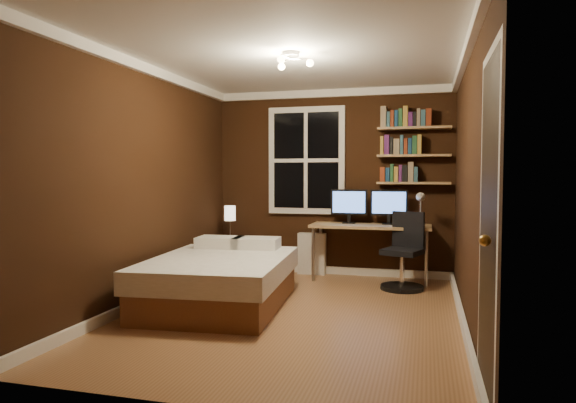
% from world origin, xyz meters
% --- Properties ---
extents(floor, '(4.20, 4.20, 0.00)m').
position_xyz_m(floor, '(0.00, 0.00, 0.00)').
color(floor, brown).
rests_on(floor, ground).
extents(wall_back, '(3.20, 0.04, 2.50)m').
position_xyz_m(wall_back, '(0.00, 2.10, 1.25)').
color(wall_back, black).
rests_on(wall_back, ground).
extents(wall_left, '(0.04, 4.20, 2.50)m').
position_xyz_m(wall_left, '(-1.60, 0.00, 1.25)').
color(wall_left, black).
rests_on(wall_left, ground).
extents(wall_right, '(0.04, 4.20, 2.50)m').
position_xyz_m(wall_right, '(1.60, 0.00, 1.25)').
color(wall_right, black).
rests_on(wall_right, ground).
extents(ceiling, '(3.20, 4.20, 0.02)m').
position_xyz_m(ceiling, '(0.00, 0.00, 2.50)').
color(ceiling, white).
rests_on(ceiling, wall_back).
extents(window, '(1.06, 0.06, 1.46)m').
position_xyz_m(window, '(-0.35, 2.06, 1.55)').
color(window, white).
rests_on(window, wall_back).
extents(door, '(0.03, 0.82, 2.05)m').
position_xyz_m(door, '(1.59, -1.55, 1.02)').
color(door, black).
rests_on(door, ground).
extents(door_knob, '(0.06, 0.06, 0.06)m').
position_xyz_m(door_knob, '(1.55, -1.85, 1.00)').
color(door_knob, '#BD8D39').
rests_on(door_knob, door).
extents(ceiling_fixture, '(0.44, 0.44, 0.18)m').
position_xyz_m(ceiling_fixture, '(0.00, -0.10, 2.40)').
color(ceiling_fixture, beige).
rests_on(ceiling_fixture, ceiling).
extents(bookshelf_lower, '(0.92, 0.22, 0.03)m').
position_xyz_m(bookshelf_lower, '(1.08, 1.98, 1.25)').
color(bookshelf_lower, '#A17B4E').
rests_on(bookshelf_lower, wall_back).
extents(books_row_lower, '(0.48, 0.16, 0.23)m').
position_xyz_m(books_row_lower, '(1.08, 1.98, 1.38)').
color(books_row_lower, maroon).
rests_on(books_row_lower, bookshelf_lower).
extents(bookshelf_middle, '(0.92, 0.22, 0.03)m').
position_xyz_m(bookshelf_middle, '(1.08, 1.98, 1.60)').
color(bookshelf_middle, '#A17B4E').
rests_on(bookshelf_middle, wall_back).
extents(books_row_middle, '(0.54, 0.16, 0.23)m').
position_xyz_m(books_row_middle, '(1.08, 1.98, 1.73)').
color(books_row_middle, navy).
rests_on(books_row_middle, bookshelf_middle).
extents(bookshelf_upper, '(0.92, 0.22, 0.03)m').
position_xyz_m(bookshelf_upper, '(1.08, 1.98, 1.95)').
color(bookshelf_upper, '#A17B4E').
rests_on(bookshelf_upper, wall_back).
extents(books_row_upper, '(0.66, 0.16, 0.23)m').
position_xyz_m(books_row_upper, '(1.08, 1.98, 2.08)').
color(books_row_upper, '#245530').
rests_on(books_row_upper, bookshelf_upper).
extents(bed, '(1.49, 1.96, 0.63)m').
position_xyz_m(bed, '(-0.81, 0.11, 0.27)').
color(bed, brown).
rests_on(bed, ground).
extents(nightstand, '(0.47, 0.47, 0.50)m').
position_xyz_m(nightstand, '(-1.32, 1.68, 0.25)').
color(nightstand, brown).
rests_on(nightstand, ground).
extents(bedside_lamp, '(0.15, 0.15, 0.44)m').
position_xyz_m(bedside_lamp, '(-1.32, 1.68, 0.72)').
color(bedside_lamp, white).
rests_on(bedside_lamp, nightstand).
extents(radiator, '(0.37, 0.13, 0.56)m').
position_xyz_m(radiator, '(-0.25, 1.99, 0.28)').
color(radiator, silver).
rests_on(radiator, ground).
extents(desk, '(1.51, 0.57, 0.72)m').
position_xyz_m(desk, '(0.56, 1.80, 0.66)').
color(desk, '#A17B4E').
rests_on(desk, ground).
extents(monitor_left, '(0.47, 0.12, 0.45)m').
position_xyz_m(monitor_left, '(0.27, 1.87, 0.94)').
color(monitor_left, black).
rests_on(monitor_left, desk).
extents(monitor_right, '(0.47, 0.12, 0.45)m').
position_xyz_m(monitor_right, '(0.78, 1.87, 0.94)').
color(monitor_right, black).
rests_on(monitor_right, desk).
extents(desk_lamp, '(0.14, 0.32, 0.44)m').
position_xyz_m(desk_lamp, '(1.17, 1.70, 0.94)').
color(desk_lamp, silver).
rests_on(desk_lamp, desk).
extents(office_chair, '(0.52, 0.52, 0.91)m').
position_xyz_m(office_chair, '(0.99, 1.39, 0.34)').
color(office_chair, black).
rests_on(office_chair, ground).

